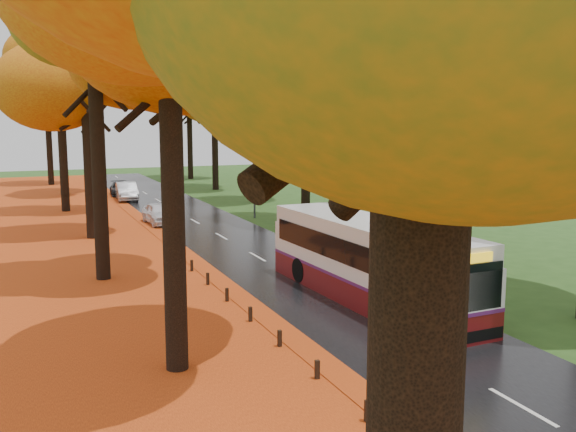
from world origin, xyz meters
TOP-DOWN VIEW (x-y plane):
  - ground at (0.00, 0.00)m, footprint 160.00×160.00m
  - road at (0.00, 25.00)m, footprint 6.50×90.00m
  - centre_line at (0.00, 25.00)m, footprint 0.12×90.00m
  - leaf_verge at (-9.00, 25.00)m, footprint 12.00×90.00m
  - leaf_drift at (-3.05, 25.00)m, footprint 0.90×90.00m
  - trees_left at (-7.18, 27.06)m, footprint 9.20×74.00m
  - trees_right at (7.19, 26.91)m, footprint 9.30×74.20m
  - bollard_row at (-3.70, 4.70)m, footprint 0.11×23.51m
  - streetlamp_near at (3.95, 8.00)m, footprint 2.45×0.18m
  - streetlamp_mid at (3.95, 30.00)m, footprint 2.45×0.18m
  - streetlamp_far at (3.95, 52.00)m, footprint 2.45×0.18m
  - bus at (1.23, 9.31)m, footprint 3.07×11.35m
  - car_white at (-2.35, 29.91)m, footprint 1.83×4.08m
  - car_silver at (-2.35, 43.14)m, footprint 1.89×4.63m
  - car_dark at (-2.35, 47.04)m, footprint 1.95×4.15m

SIDE VIEW (x-z plane):
  - ground at x=0.00m, z-range 0.00..0.00m
  - leaf_verge at x=-9.00m, z-range 0.00..0.02m
  - road at x=0.00m, z-range 0.00..0.04m
  - leaf_drift at x=-3.05m, z-range 0.04..0.05m
  - centre_line at x=0.00m, z-range 0.04..0.05m
  - bollard_row at x=-3.70m, z-range 0.00..0.52m
  - car_dark at x=-2.35m, z-range 0.04..1.21m
  - car_white at x=-2.35m, z-range 0.04..1.40m
  - car_silver at x=-2.35m, z-range 0.04..1.53m
  - bus at x=1.23m, z-range 0.11..3.07m
  - streetlamp_near at x=3.95m, z-range 0.71..8.71m
  - streetlamp_mid at x=3.95m, z-range 0.71..8.71m
  - streetlamp_far at x=3.95m, z-range 0.71..8.71m
  - trees_left at x=-7.18m, z-range 2.59..16.48m
  - trees_right at x=7.19m, z-range 2.71..16.67m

